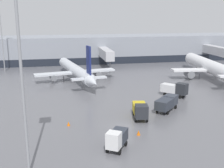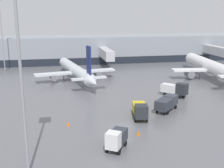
# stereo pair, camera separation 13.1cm
# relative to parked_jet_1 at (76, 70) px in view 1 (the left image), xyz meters

# --- Properties ---
(ground_plane) EXTENTS (320.00, 320.00, 0.00)m
(ground_plane) POSITION_rel_parked_jet_1_xyz_m (4.91, -31.63, -2.67)
(ground_plane) COLOR slate
(terminal_building) EXTENTS (160.00, 31.02, 9.00)m
(terminal_building) POSITION_rel_parked_jet_1_xyz_m (5.14, 30.22, 1.83)
(terminal_building) COLOR gray
(terminal_building) RESTS_ON ground_plane
(parked_jet_1) EXTENTS (20.70, 32.77, 9.95)m
(parked_jet_1) POSITION_rel_parked_jet_1_xyz_m (0.00, 0.00, 0.00)
(parked_jet_1) COLOR silver
(parked_jet_1) RESTS_ON ground_plane
(parked_jet_2) EXTENTS (20.78, 37.96, 9.63)m
(parked_jet_2) POSITION_rel_parked_jet_1_xyz_m (34.78, -4.67, 0.37)
(parked_jet_2) COLOR white
(parked_jet_2) RESTS_ON ground_plane
(service_truck_0) EXTENTS (2.83, 5.40, 2.74)m
(service_truck_0) POSITION_rel_parked_jet_1_xyz_m (8.15, -29.02, -1.14)
(service_truck_0) COLOR gold
(service_truck_0) RESTS_ON ground_plane
(service_truck_1) EXTENTS (4.79, 5.30, 2.99)m
(service_truck_1) POSITION_rel_parked_jet_1_xyz_m (18.85, -18.21, -1.04)
(service_truck_1) COLOR silver
(service_truck_1) RESTS_ON ground_plane
(service_truck_2) EXTENTS (3.49, 4.21, 2.72)m
(service_truck_2) POSITION_rel_parked_jet_1_xyz_m (2.16, -38.71, -1.14)
(service_truck_2) COLOR #2D333D
(service_truck_2) RESTS_ON ground_plane
(service_truck_3) EXTENTS (5.54, 5.55, 2.39)m
(service_truck_3) POSITION_rel_parked_jet_1_xyz_m (13.82, -26.22, -1.18)
(service_truck_3) COLOR #2D333D
(service_truck_3) RESTS_ON ground_plane
(traffic_cone_1) EXTENTS (0.51, 0.51, 0.69)m
(traffic_cone_1) POSITION_rel_parked_jet_1_xyz_m (6.06, -35.11, -2.32)
(traffic_cone_1) COLOR orange
(traffic_cone_1) RESTS_ON ground_plane
(traffic_cone_2) EXTENTS (0.48, 0.48, 0.65)m
(traffic_cone_2) POSITION_rel_parked_jet_1_xyz_m (-3.36, -29.76, -2.35)
(traffic_cone_2) COLOR orange
(traffic_cone_2) RESTS_ON ground_plane
(apron_light_mast_0) EXTENTS (1.80, 1.80, 20.27)m
(apron_light_mast_0) POSITION_rel_parked_jet_1_xyz_m (-8.09, -42.33, 13.11)
(apron_light_mast_0) COLOR gray
(apron_light_mast_0) RESTS_ON ground_plane
(apron_light_mast_2) EXTENTS (1.80, 1.80, 21.13)m
(apron_light_mast_2) POSITION_rel_parked_jet_1_xyz_m (-19.80, 16.40, 13.69)
(apron_light_mast_2) COLOR gray
(apron_light_mast_2) RESTS_ON ground_plane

